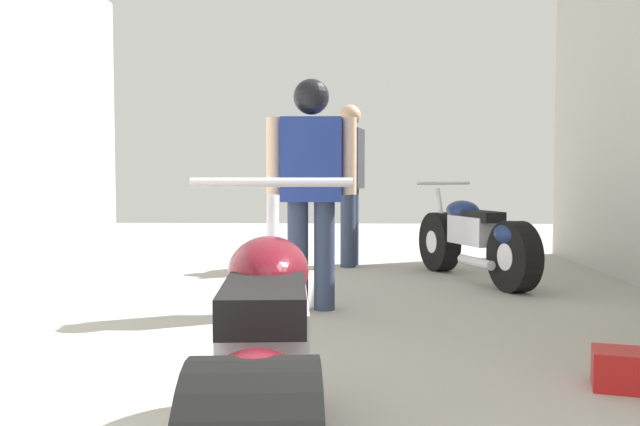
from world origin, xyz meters
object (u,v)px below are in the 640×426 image
object	(u,v)px
motorcycle_maroon_cruiser	(266,380)
mechanic_with_helmet	(311,172)
red_toolbox	(636,371)
mechanic_in_blue	(350,175)
motorcycle_black_naked	(475,239)

from	to	relation	value
motorcycle_maroon_cruiser	mechanic_with_helmet	world-z (taller)	mechanic_with_helmet
mechanic_with_helmet	red_toolbox	xyz separation A→B (m)	(1.60, -1.87, -0.92)
mechanic_in_blue	motorcycle_black_naked	bearing A→B (deg)	-41.64
mechanic_with_helmet	red_toolbox	bearing A→B (deg)	-49.59
red_toolbox	mechanic_in_blue	bearing A→B (deg)	106.59
mechanic_in_blue	motorcycle_maroon_cruiser	bearing A→B (deg)	-93.07
motorcycle_black_naked	mechanic_with_helmet	bearing A→B (deg)	-135.85
motorcycle_black_naked	red_toolbox	xyz separation A→B (m)	(0.13, -3.30, -0.30)
red_toolbox	mechanic_with_helmet	bearing A→B (deg)	130.41
mechanic_in_blue	mechanic_with_helmet	bearing A→B (deg)	-97.08
mechanic_with_helmet	motorcycle_black_naked	bearing A→B (deg)	44.15
motorcycle_maroon_cruiser	mechanic_with_helmet	distance (m)	3.17
motorcycle_maroon_cruiser	motorcycle_black_naked	xyz separation A→B (m)	(1.46, 4.54, -0.01)
motorcycle_maroon_cruiser	mechanic_in_blue	xyz separation A→B (m)	(0.30, 5.57, 0.58)
motorcycle_black_naked	mechanic_in_blue	distance (m)	1.67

